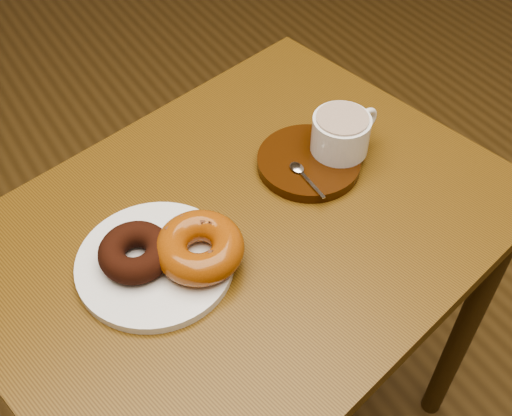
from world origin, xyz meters
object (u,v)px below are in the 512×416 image
donut_plate (155,263)px  saucer (309,162)px  coffee_cup (341,133)px  cafe_table (246,271)px

donut_plate → saucer: bearing=8.8°
saucer → coffee_cup: (0.05, -0.01, 0.04)m
coffee_cup → cafe_table: bearing=-172.6°
coffee_cup → donut_plate: bearing=-176.9°
cafe_table → saucer: 0.20m
saucer → coffee_cup: 0.07m
donut_plate → coffee_cup: bearing=6.2°
cafe_table → coffee_cup: (0.20, 0.04, 0.17)m
saucer → coffee_cup: size_ratio=1.35×
saucer → coffee_cup: coffee_cup is taller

